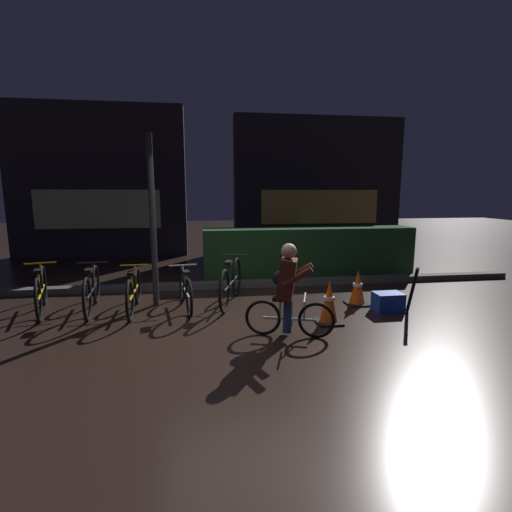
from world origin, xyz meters
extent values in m
plane|color=black|center=(0.00, 0.00, 0.00)|extent=(40.00, 40.00, 0.00)
cube|color=#56544F|center=(0.00, 2.20, 0.06)|extent=(12.00, 0.24, 0.12)
cube|color=#214723|center=(1.80, 3.10, 0.54)|extent=(4.80, 0.70, 1.09)
cube|color=#262328|center=(-3.52, 6.50, 2.18)|extent=(4.94, 0.50, 4.35)
cube|color=#BFCC8C|center=(-3.52, 6.23, 1.40)|extent=(3.46, 0.04, 1.10)
cube|color=#262328|center=(3.28, 7.20, 2.15)|extent=(5.62, 0.50, 4.30)
cube|color=#E5B751|center=(3.28, 6.93, 1.40)|extent=(3.93, 0.04, 1.10)
cylinder|color=#2D2D33|center=(-1.42, 1.20, 1.40)|extent=(0.10, 0.10, 2.81)
torus|color=black|center=(-3.31, 1.53, 0.33)|extent=(0.23, 0.65, 0.66)
torus|color=black|center=(-3.03, 0.58, 0.33)|extent=(0.23, 0.65, 0.66)
cylinder|color=gold|center=(-3.17, 1.05, 0.33)|extent=(0.31, 0.96, 0.04)
cylinder|color=gold|center=(-3.12, 0.89, 0.52)|extent=(0.03, 0.03, 0.37)
cube|color=black|center=(-3.12, 0.89, 0.70)|extent=(0.15, 0.22, 0.05)
cylinder|color=gold|center=(-3.24, 1.31, 0.54)|extent=(0.03, 0.03, 0.42)
cylinder|color=gold|center=(-3.24, 1.31, 0.75)|extent=(0.45, 0.15, 0.02)
torus|color=black|center=(-2.46, 1.50, 0.33)|extent=(0.13, 0.66, 0.66)
torus|color=black|center=(-2.34, 0.53, 0.33)|extent=(0.13, 0.66, 0.66)
cylinder|color=black|center=(-2.40, 1.01, 0.33)|extent=(0.16, 0.98, 0.04)
cylinder|color=black|center=(-2.38, 0.84, 0.51)|extent=(0.03, 0.03, 0.37)
cube|color=black|center=(-2.38, 0.84, 0.69)|extent=(0.12, 0.21, 0.05)
cylinder|color=black|center=(-2.43, 1.28, 0.53)|extent=(0.03, 0.03, 0.41)
cylinder|color=black|center=(-2.43, 1.28, 0.74)|extent=(0.46, 0.08, 0.02)
torus|color=black|center=(-1.74, 1.35, 0.31)|extent=(0.07, 0.63, 0.63)
torus|color=black|center=(-1.71, 0.42, 0.31)|extent=(0.07, 0.63, 0.63)
cylinder|color=gold|center=(-1.73, 0.88, 0.31)|extent=(0.07, 0.93, 0.04)
cylinder|color=gold|center=(-1.72, 0.72, 0.49)|extent=(0.03, 0.03, 0.35)
cube|color=black|center=(-1.72, 0.72, 0.66)|extent=(0.11, 0.20, 0.05)
cylinder|color=gold|center=(-1.74, 1.14, 0.51)|extent=(0.03, 0.03, 0.39)
cylinder|color=gold|center=(-1.74, 1.14, 0.71)|extent=(0.46, 0.04, 0.02)
torus|color=black|center=(-0.99, 1.35, 0.30)|extent=(0.14, 0.61, 0.61)
torus|color=black|center=(-0.85, 0.46, 0.30)|extent=(0.14, 0.61, 0.61)
cylinder|color=silver|center=(-0.92, 0.90, 0.30)|extent=(0.18, 0.89, 0.04)
cylinder|color=silver|center=(-0.90, 0.75, 0.47)|extent=(0.03, 0.03, 0.34)
cube|color=black|center=(-0.90, 0.75, 0.64)|extent=(0.13, 0.21, 0.05)
cylinder|color=silver|center=(-0.96, 1.15, 0.49)|extent=(0.03, 0.03, 0.38)
cylinder|color=silver|center=(-0.96, 1.15, 0.68)|extent=(0.46, 0.10, 0.02)
torus|color=black|center=(-0.01, 1.62, 0.35)|extent=(0.24, 0.68, 0.70)
torus|color=black|center=(-0.30, 0.61, 0.35)|extent=(0.24, 0.68, 0.70)
cylinder|color=black|center=(-0.16, 1.11, 0.35)|extent=(0.33, 1.02, 0.04)
cylinder|color=black|center=(-0.21, 0.94, 0.55)|extent=(0.03, 0.03, 0.39)
cube|color=black|center=(-0.21, 0.94, 0.74)|extent=(0.15, 0.22, 0.05)
cylinder|color=black|center=(-0.08, 1.39, 0.57)|extent=(0.03, 0.03, 0.44)
cylinder|color=black|center=(-0.08, 1.39, 0.79)|extent=(0.45, 0.15, 0.02)
cube|color=black|center=(1.17, -0.10, 0.01)|extent=(0.36, 0.36, 0.03)
cone|color=#EA560F|center=(1.17, -0.10, 0.34)|extent=(0.26, 0.26, 0.62)
cylinder|color=white|center=(1.17, -0.10, 0.37)|extent=(0.16, 0.16, 0.05)
cube|color=black|center=(1.96, 0.71, 0.01)|extent=(0.36, 0.36, 0.03)
cone|color=#EA560F|center=(1.96, 0.71, 0.32)|extent=(0.26, 0.26, 0.57)
cylinder|color=white|center=(1.96, 0.71, 0.34)|extent=(0.16, 0.16, 0.05)
cube|color=#193DB7|center=(2.30, 0.30, 0.15)|extent=(0.44, 0.32, 0.30)
torus|color=black|center=(0.81, -0.64, 0.24)|extent=(0.47, 0.19, 0.48)
torus|color=black|center=(0.14, -0.42, 0.24)|extent=(0.47, 0.19, 0.48)
cylinder|color=silver|center=(0.48, -0.53, 0.24)|extent=(0.68, 0.25, 0.04)
cylinder|color=silver|center=(0.36, -0.49, 0.37)|extent=(0.03, 0.03, 0.26)
cube|color=black|center=(0.36, -0.49, 0.51)|extent=(0.22, 0.16, 0.05)
cylinder|color=silver|center=(0.66, -0.59, 0.39)|extent=(0.03, 0.03, 0.30)
cylinder|color=silver|center=(0.66, -0.59, 0.54)|extent=(0.16, 0.45, 0.02)
cylinder|color=navy|center=(0.49, -0.43, 0.30)|extent=(0.17, 0.23, 0.42)
cylinder|color=navy|center=(0.43, -0.62, 0.30)|extent=(0.17, 0.23, 0.42)
cube|color=#512319|center=(0.44, -0.52, 0.79)|extent=(0.35, 0.38, 0.54)
sphere|color=tan|center=(0.46, -0.52, 1.15)|extent=(0.20, 0.20, 0.20)
cylinder|color=#512319|center=(0.61, -0.43, 0.84)|extent=(0.40, 0.20, 0.29)
cylinder|color=#512319|center=(0.53, -0.69, 0.84)|extent=(0.40, 0.20, 0.29)
ellipsoid|color=black|center=(0.44, -0.31, 0.74)|extent=(0.35, 0.25, 0.24)
cylinder|color=black|center=(2.55, 0.05, 0.40)|extent=(0.15, 0.41, 0.79)
camera|label=1|loc=(-0.66, -5.18, 1.90)|focal=26.58mm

